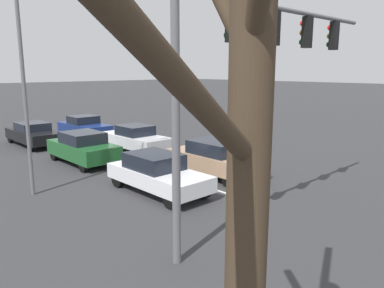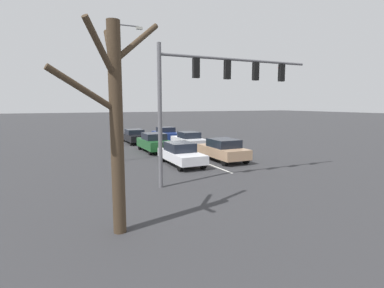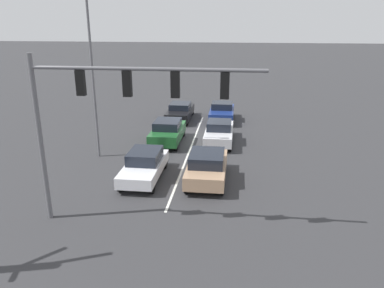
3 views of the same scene
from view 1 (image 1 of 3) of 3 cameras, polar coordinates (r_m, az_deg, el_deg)
name	(u,v)px [view 1 (image 1 of 3)]	position (r m, az deg, el deg)	size (l,w,h in m)	color
ground_plane	(101,154)	(21.52, -13.69, -1.46)	(240.00, 240.00, 0.00)	#333335
lane_stripe_left_divider	(126,162)	(19.45, -10.06, -2.65)	(0.12, 16.95, 0.01)	silver
car_tan_leftlane_front	(215,157)	(16.58, 3.50, -2.06)	(1.95, 4.39, 1.57)	tan
car_white_midlane_front	(157,173)	(14.37, -5.32, -4.38)	(1.80, 4.45, 1.49)	silver
car_silver_leftlane_second	(135,138)	(21.63, -8.63, 0.85)	(1.82, 4.66, 1.51)	silver
car_darkgreen_midlane_second	(83,147)	(19.48, -16.26, -0.49)	(1.90, 4.29, 1.58)	#1E5928
car_black_midlane_third	(33,134)	(25.14, -23.04, 1.46)	(1.85, 4.69, 1.42)	black
car_navy_leftlane_third	(84,127)	(26.59, -16.08, 2.51)	(1.93, 4.30, 1.53)	navy
traffic_signal_gantry	(258,52)	(10.63, 9.97, 13.60)	(8.84, 0.37, 6.84)	slate
street_lamp_right_shoulder	(26,48)	(14.82, -23.92, 13.27)	(2.08, 0.24, 9.47)	slate
bare_tree_near	(245,177)	(3.46, 8.13, -5.05)	(3.58, 2.11, 6.72)	#423323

